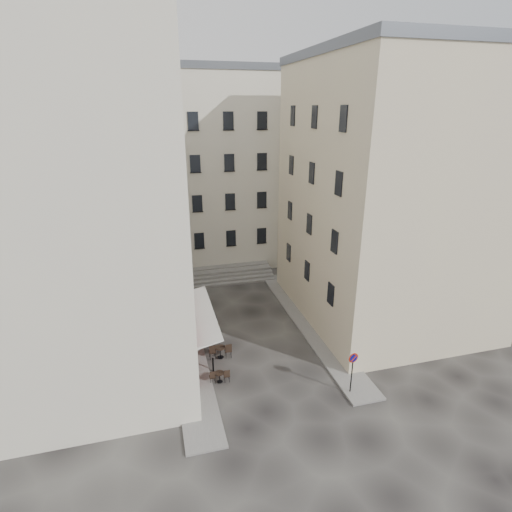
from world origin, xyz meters
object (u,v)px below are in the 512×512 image
object	(u,v)px
bistro_table_b	(220,351)
pedestrian	(213,324)
bistro_table_a	(220,376)
no_parking_sign	(353,365)

from	to	relation	value
bistro_table_b	pedestrian	xyz separation A→B (m)	(0.02, 2.72, 0.42)
pedestrian	bistro_table_a	bearing A→B (deg)	75.58
no_parking_sign	pedestrian	distance (m)	10.25
bistro_table_a	no_parking_sign	bearing A→B (deg)	-22.41
pedestrian	no_parking_sign	bearing A→B (deg)	120.02
no_parking_sign	bistro_table_a	size ratio (longest dim) A/B	2.25
pedestrian	bistro_table_b	bearing A→B (deg)	80.67
no_parking_sign	pedestrian	bearing A→B (deg)	122.38
no_parking_sign	bistro_table_b	distance (m)	8.40
no_parking_sign	bistro_table_b	world-z (taller)	no_parking_sign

